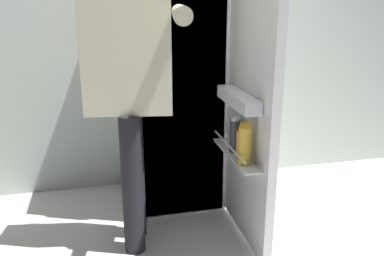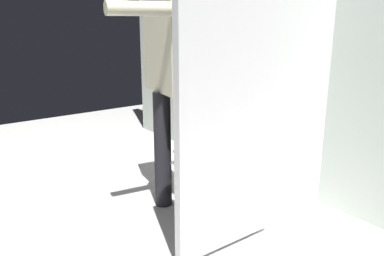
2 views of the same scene
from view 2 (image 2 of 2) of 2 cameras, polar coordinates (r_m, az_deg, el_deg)
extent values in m
plane|color=silver|center=(2.66, 0.90, -13.26)|extent=(6.90, 6.90, 0.00)
cube|color=beige|center=(2.97, 15.26, 13.70)|extent=(4.40, 0.10, 2.43)
cube|color=white|center=(2.75, 10.11, 5.27)|extent=(0.67, 0.60, 1.61)
cube|color=white|center=(2.54, 5.51, 4.62)|extent=(0.63, 0.01, 1.57)
cube|color=white|center=(2.58, 6.23, 3.44)|extent=(0.59, 0.09, 0.01)
cube|color=white|center=(2.06, 5.35, 2.09)|extent=(0.05, 0.67, 1.55)
cube|color=white|center=(2.18, 3.78, -3.96)|extent=(0.11, 0.56, 0.01)
cylinder|color=silver|center=(2.20, 3.00, -2.14)|extent=(0.01, 0.54, 0.01)
cube|color=white|center=(2.10, 3.94, 4.59)|extent=(0.10, 0.48, 0.07)
cylinder|color=tan|center=(2.12, 3.10, -2.17)|extent=(0.06, 0.06, 0.15)
cylinder|color=#996623|center=(2.10, 3.13, 0.05)|extent=(0.04, 0.04, 0.02)
cylinder|color=#333842|center=(2.18, 4.66, -1.27)|extent=(0.06, 0.06, 0.19)
cylinder|color=silver|center=(2.15, 4.72, 1.42)|extent=(0.05, 0.05, 0.02)
cylinder|color=gold|center=(2.06, 0.45, -1.86)|extent=(0.07, 0.07, 0.21)
cylinder|color=#BC8419|center=(2.03, 0.46, 1.28)|extent=(0.06, 0.06, 0.02)
cylinder|color=gold|center=(2.47, 8.62, 3.87)|extent=(0.07, 0.07, 0.08)
cylinder|color=black|center=(2.76, -1.20, -2.79)|extent=(0.12, 0.12, 0.82)
cylinder|color=black|center=(2.70, -4.38, -3.30)|extent=(0.12, 0.12, 0.82)
cube|color=beige|center=(2.59, -2.98, 11.88)|extent=(0.49, 0.29, 0.58)
cylinder|color=beige|center=(2.70, 1.60, 11.55)|extent=(0.08, 0.08, 0.55)
cylinder|color=beige|center=(2.25, -5.64, 17.20)|extent=(0.17, 0.56, 0.08)
camera|label=1|loc=(2.42, -56.08, 12.04)|focal=37.88mm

